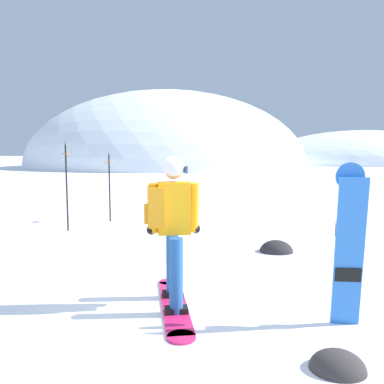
# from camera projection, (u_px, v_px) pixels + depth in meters

# --- Properties ---
(ground_plane) EXTENTS (300.00, 300.00, 0.00)m
(ground_plane) POSITION_uv_depth(u_px,v_px,m) (165.00, 298.00, 4.65)
(ground_plane) COLOR white
(ridge_peak_main) EXTENTS (32.46, 29.21, 17.57)m
(ridge_peak_main) POSITION_uv_depth(u_px,v_px,m) (166.00, 167.00, 46.16)
(ridge_peak_main) COLOR white
(ridge_peak_main) RESTS_ON ground
(ridge_peak_far) EXTENTS (29.30, 26.37, 9.71)m
(ridge_peak_far) POSITION_uv_depth(u_px,v_px,m) (359.00, 164.00, 56.77)
(ridge_peak_far) COLOR white
(ridge_peak_far) RESTS_ON ground
(snowboarder_main) EXTENTS (0.66, 1.80, 1.71)m
(snowboarder_main) POSITION_uv_depth(u_px,v_px,m) (171.00, 227.00, 4.32)
(snowboarder_main) COLOR #D11E5B
(snowboarder_main) RESTS_ON ground
(spare_snowboard) EXTENTS (0.28, 0.18, 1.66)m
(spare_snowboard) POSITION_uv_depth(u_px,v_px,m) (349.00, 245.00, 3.83)
(spare_snowboard) COLOR blue
(spare_snowboard) RESTS_ON ground
(piste_marker_near) EXTENTS (0.20, 0.20, 1.97)m
(piste_marker_near) POSITION_uv_depth(u_px,v_px,m) (67.00, 180.00, 8.53)
(piste_marker_near) COLOR black
(piste_marker_near) RESTS_ON ground
(piste_marker_far) EXTENTS (0.20, 0.20, 1.74)m
(piste_marker_far) POSITION_uv_depth(u_px,v_px,m) (109.00, 182.00, 9.69)
(piste_marker_far) COLOR black
(piste_marker_far) RESTS_ON ground
(rock_dark) EXTENTS (0.58, 0.50, 0.41)m
(rock_dark) POSITION_uv_depth(u_px,v_px,m) (276.00, 252.00, 6.82)
(rock_dark) COLOR #282628
(rock_dark) RESTS_ON ground
(rock_mid) EXTENTS (0.46, 0.39, 0.32)m
(rock_mid) POSITION_uv_depth(u_px,v_px,m) (337.00, 370.00, 3.13)
(rock_mid) COLOR #383333
(rock_mid) RESTS_ON ground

